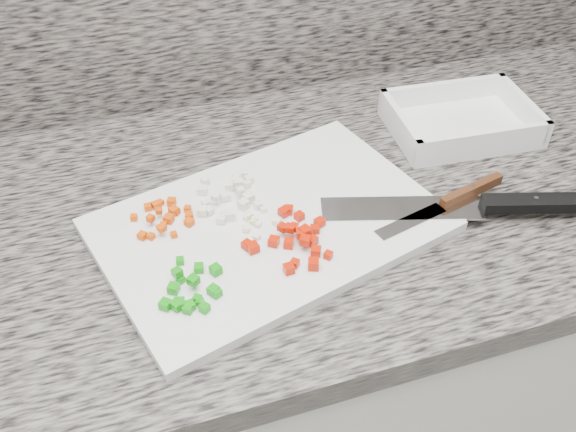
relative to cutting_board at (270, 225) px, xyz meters
name	(u,v)px	position (x,y,z in m)	size (l,w,h in m)	color
cabinet	(229,398)	(-0.07, 0.06, -0.48)	(3.92, 0.62, 0.86)	silver
countertop	(210,223)	(-0.07, 0.06, -0.03)	(3.96, 0.64, 0.04)	#635E57
cutting_board	(270,225)	(0.00, 0.00, 0.00)	(0.45, 0.30, 0.02)	silver
carrot_pile	(166,216)	(-0.13, 0.05, 0.01)	(0.08, 0.08, 0.02)	#D24404
onion_pile	(230,196)	(-0.04, 0.06, 0.01)	(0.10, 0.10, 0.02)	silver
green_pepper_pile	(191,290)	(-0.13, -0.10, 0.01)	(0.09, 0.10, 0.02)	#0F8A0C
red_pepper_pile	(295,238)	(0.02, -0.05, 0.02)	(0.12, 0.13, 0.02)	#BC1802
garlic_pile	(257,221)	(-0.02, 0.00, 0.01)	(0.05, 0.06, 0.01)	#F9EAC1
chef_knife	(489,205)	(0.30, -0.07, 0.01)	(0.37, 0.14, 0.02)	silver
paring_knife	(456,198)	(0.26, -0.04, 0.01)	(0.22, 0.07, 0.02)	silver
tray	(461,122)	(0.37, 0.13, 0.01)	(0.24, 0.18, 0.05)	white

